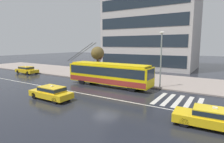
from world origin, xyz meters
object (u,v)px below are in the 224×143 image
(taxi_oncoming_far, at_px, (212,117))
(street_lamp, at_px, (161,55))
(pedestrian_walking_past, at_px, (109,73))
(pedestrian_at_shelter, at_px, (122,69))
(taxi_oncoming_near, at_px, (51,92))
(pedestrian_approaching_curb, at_px, (96,69))
(street_tree_bare, at_px, (98,54))
(taxi_far_behind, at_px, (27,70))
(trolleybus, at_px, (109,74))

(taxi_oncoming_far, xyz_separation_m, street_lamp, (-6.05, 8.72, 3.35))
(taxi_oncoming_far, height_order, pedestrian_walking_past, pedestrian_walking_past)
(pedestrian_walking_past, height_order, street_lamp, street_lamp)
(pedestrian_at_shelter, bearing_deg, pedestrian_walking_past, -139.93)
(taxi_oncoming_near, height_order, pedestrian_approaching_curb, pedestrian_approaching_curb)
(pedestrian_at_shelter, xyz_separation_m, street_tree_bare, (-3.74, -0.88, 2.18))
(pedestrian_approaching_curb, relative_size, street_tree_bare, 0.42)
(pedestrian_walking_past, distance_m, street_tree_bare, 3.59)
(street_lamp, bearing_deg, pedestrian_at_shelter, 163.91)
(taxi_far_behind, bearing_deg, street_lamp, 3.92)
(pedestrian_approaching_curb, height_order, street_lamp, street_lamp)
(taxi_oncoming_far, relative_size, pedestrian_approaching_curb, 2.29)
(taxi_oncoming_far, height_order, street_tree_bare, street_tree_bare)
(taxi_oncoming_far, distance_m, pedestrian_approaching_curb, 17.95)
(trolleybus, height_order, pedestrian_walking_past, trolleybus)
(taxi_oncoming_far, relative_size, pedestrian_at_shelter, 2.35)
(street_lamp, bearing_deg, pedestrian_approaching_curb, -179.62)
(street_tree_bare, bearing_deg, taxi_oncoming_far, -31.00)
(taxi_far_behind, distance_m, pedestrian_approaching_curb, 14.74)
(pedestrian_at_shelter, bearing_deg, taxi_far_behind, -169.08)
(pedestrian_approaching_curb, distance_m, street_lamp, 9.91)
(taxi_far_behind, distance_m, street_tree_bare, 14.81)
(pedestrian_at_shelter, bearing_deg, taxi_oncoming_far, -40.52)
(pedestrian_approaching_curb, distance_m, street_tree_bare, 2.38)
(taxi_oncoming_near, bearing_deg, pedestrian_approaching_curb, 101.97)
(taxi_oncoming_far, height_order, taxi_oncoming_near, same)
(taxi_oncoming_near, relative_size, street_lamp, 0.67)
(taxi_oncoming_near, xyz_separation_m, street_lamp, (7.53, 9.99, 3.35))
(pedestrian_at_shelter, height_order, street_tree_bare, street_tree_bare)
(taxi_oncoming_near, relative_size, pedestrian_at_shelter, 2.28)
(taxi_oncoming_far, relative_size, pedestrian_walking_past, 2.85)
(taxi_far_behind, xyz_separation_m, pedestrian_at_shelter, (17.98, 3.47, 0.97))
(taxi_oncoming_far, xyz_separation_m, taxi_oncoming_near, (-13.58, -1.27, 0.00))
(pedestrian_approaching_curb, bearing_deg, pedestrian_walking_past, 18.36)
(taxi_far_behind, xyz_separation_m, pedestrian_walking_past, (16.50, 2.22, 0.38))
(trolleybus, bearing_deg, taxi_oncoming_far, -28.63)
(street_lamp, bearing_deg, taxi_oncoming_near, -127.01)
(taxi_oncoming_near, distance_m, pedestrian_at_shelter, 11.90)
(pedestrian_walking_past, bearing_deg, pedestrian_at_shelter, 40.07)
(pedestrian_at_shelter, distance_m, street_lamp, 6.94)
(taxi_far_behind, height_order, pedestrian_walking_past, pedestrian_walking_past)
(trolleybus, bearing_deg, street_tree_bare, 142.64)
(street_lamp, distance_m, street_tree_bare, 10.05)
(taxi_oncoming_far, bearing_deg, pedestrian_walking_past, 146.07)
(trolleybus, xyz_separation_m, pedestrian_walking_past, (-1.80, 2.73, -0.50))
(pedestrian_at_shelter, bearing_deg, trolleybus, -85.39)
(taxi_far_behind, relative_size, pedestrian_approaching_curb, 2.31)
(trolleybus, bearing_deg, taxi_far_behind, 178.40)
(taxi_far_behind, relative_size, street_lamp, 0.70)
(taxi_oncoming_near, bearing_deg, pedestrian_walking_past, 91.19)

